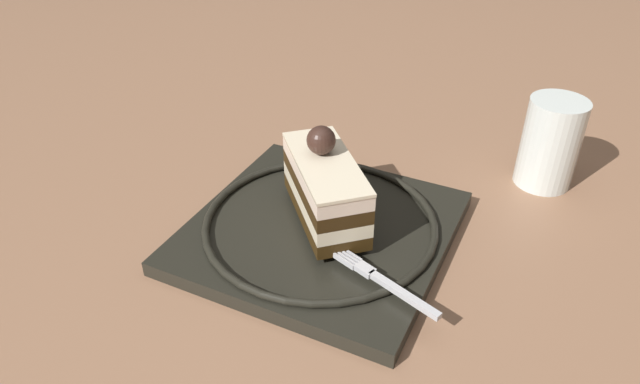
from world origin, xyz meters
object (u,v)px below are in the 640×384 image
object	(u,v)px
cake_slice	(325,186)
fork	(379,278)
dessert_plate	(320,229)
drink_glass_far	(549,148)

from	to	relation	value
cake_slice	fork	world-z (taller)	cake_slice
dessert_plate	fork	xyz separation A→B (m)	(-0.04, -0.08, 0.01)
dessert_plate	fork	world-z (taller)	fork
fork	cake_slice	bearing A→B (deg)	56.66
drink_glass_far	fork	bearing A→B (deg)	164.38
fork	dessert_plate	bearing A→B (deg)	61.27
fork	drink_glass_far	bearing A→B (deg)	-15.62
dessert_plate	fork	distance (m)	0.09
cake_slice	drink_glass_far	bearing A→B (deg)	-37.94
dessert_plate	cake_slice	world-z (taller)	cake_slice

